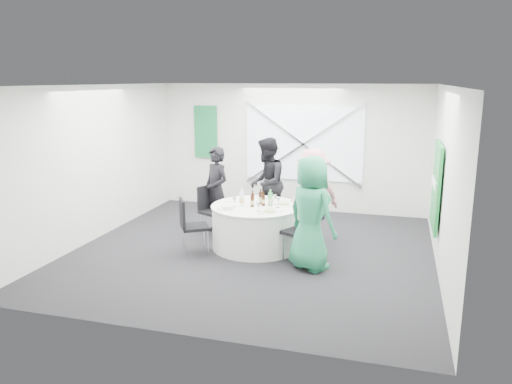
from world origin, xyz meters
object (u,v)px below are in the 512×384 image
(person_woman_pink, at_px, (313,195))
(clear_water_bottle, at_px, (242,199))
(banquet_table, at_px, (256,227))
(person_woman_green, at_px, (311,213))
(person_man_back_left, at_px, (216,190))
(chair_back_right, at_px, (312,210))
(chair_front_left, at_px, (190,222))
(chair_back_left, at_px, (210,206))
(green_water_bottle, at_px, (270,199))
(person_man_back, at_px, (267,183))
(chair_back, at_px, (270,205))
(chair_front_right, at_px, (304,227))

(person_woman_pink, height_order, clear_water_bottle, person_woman_pink)
(banquet_table, bearing_deg, person_woman_green, -33.62)
(person_man_back_left, bearing_deg, person_woman_green, -0.10)
(person_woman_green, bearing_deg, person_woman_pink, -47.85)
(chair_back_right, bearing_deg, chair_front_left, -91.99)
(chair_back_left, xyz_separation_m, person_woman_green, (2.13, -1.22, 0.34))
(chair_front_left, height_order, green_water_bottle, green_water_bottle)
(person_man_back, xyz_separation_m, person_woman_pink, (1.01, -0.53, -0.05))
(banquet_table, height_order, green_water_bottle, green_water_bottle)
(chair_back, relative_size, chair_front_right, 0.82)
(banquet_table, relative_size, person_woman_green, 0.88)
(chair_front_left, bearing_deg, person_woman_pink, -86.20)
(chair_back, relative_size, person_woman_pink, 0.49)
(banquet_table, distance_m, chair_front_left, 1.17)
(chair_back_right, xyz_separation_m, chair_front_right, (0.07, -1.16, 0.02))
(chair_back_right, distance_m, chair_front_left, 2.25)
(chair_front_left, distance_m, green_water_bottle, 1.43)
(chair_back_left, height_order, person_woman_green, person_woman_green)
(person_man_back, relative_size, person_woman_green, 1.01)
(green_water_bottle, bearing_deg, person_woman_pink, 46.17)
(person_woman_pink, bearing_deg, banquet_table, -0.00)
(chair_back, bearing_deg, banquet_table, -90.00)
(person_woman_green, distance_m, green_water_bottle, 1.16)
(chair_back_left, relative_size, person_woman_pink, 0.55)
(chair_front_left, height_order, clear_water_bottle, clear_water_bottle)
(chair_back, relative_size, person_woman_green, 0.47)
(chair_front_right, bearing_deg, chair_front_left, -58.37)
(chair_front_left, relative_size, person_man_back, 0.53)
(chair_front_right, distance_m, chair_front_left, 1.93)
(person_man_back_left, height_order, person_woman_pink, person_woman_pink)
(banquet_table, bearing_deg, person_woman_pink, 40.10)
(chair_back, xyz_separation_m, chair_front_left, (-0.93, -1.80, 0.08))
(banquet_table, bearing_deg, chair_back, 92.54)
(chair_front_right, height_order, person_woman_pink, person_woman_pink)
(banquet_table, bearing_deg, person_man_back, 96.43)
(chair_back, xyz_separation_m, green_water_bottle, (0.29, -1.11, 0.39))
(banquet_table, xyz_separation_m, person_man_back, (-0.14, 1.26, 0.52))
(person_man_back_left, bearing_deg, chair_back_left, -86.85)
(chair_front_left, bearing_deg, person_man_back_left, -32.87)
(chair_back_right, distance_m, green_water_bottle, 0.91)
(chair_front_right, bearing_deg, person_man_back_left, -92.59)
(person_man_back_left, bearing_deg, clear_water_bottle, -11.00)
(person_man_back_left, xyz_separation_m, clear_water_bottle, (0.74, -0.72, 0.05))
(chair_back, relative_size, green_water_bottle, 2.91)
(chair_back, relative_size, chair_front_left, 0.87)
(chair_front_right, distance_m, person_man_back, 2.10)
(person_man_back, bearing_deg, person_woman_pink, 55.72)
(chair_front_right, xyz_separation_m, clear_water_bottle, (-1.18, 0.43, 0.28))
(chair_back_right, bearing_deg, person_woman_pink, 153.93)
(chair_back_left, distance_m, chair_back_right, 1.93)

